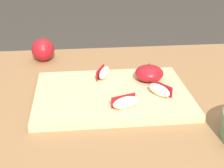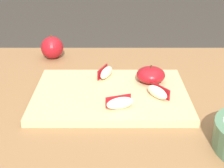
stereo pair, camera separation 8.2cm
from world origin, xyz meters
The scene contains 7 objects.
dining_table centered at (0.00, 0.00, 0.63)m, with size 1.36×0.78×0.73m.
cutting_board centered at (-0.04, 0.01, 0.74)m, with size 0.37×0.28×0.02m.
apple_half_skin_up centered at (0.06, 0.06, 0.77)m, with size 0.07×0.07×0.05m.
apple_wedge_left centered at (0.07, -0.02, 0.77)m, with size 0.05×0.06×0.03m.
apple_wedge_near_knife centered at (-0.02, -0.08, 0.77)m, with size 0.07×0.04×0.03m.
apple_wedge_middle centered at (-0.05, 0.09, 0.77)m, with size 0.04×0.07×0.03m.
whole_apple_red_delicious centered at (-0.23, 0.29, 0.77)m, with size 0.07×0.07×0.08m.
Camera 1 is at (-0.12, -0.74, 1.12)m, focal length 54.96 mm.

